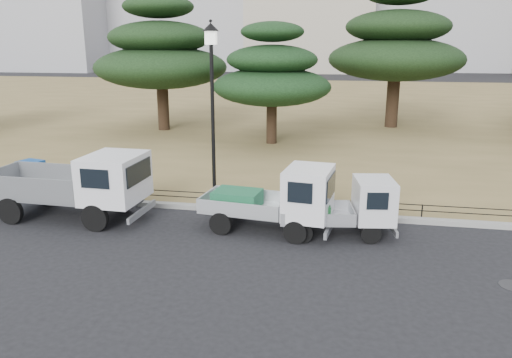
% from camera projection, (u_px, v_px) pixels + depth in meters
% --- Properties ---
extents(ground, '(220.00, 220.00, 0.00)m').
position_uv_depth(ground, '(242.00, 244.00, 13.53)').
color(ground, black).
extents(lawn, '(120.00, 56.00, 0.15)m').
position_uv_depth(lawn, '(318.00, 105.00, 42.50)').
color(lawn, olive).
rests_on(lawn, ground).
extents(curb, '(120.00, 0.25, 0.16)m').
position_uv_depth(curb, '(259.00, 211.00, 15.97)').
color(curb, gray).
rests_on(curb, ground).
extents(truck_large, '(4.82, 2.06, 2.08)m').
position_uv_depth(truck_large, '(77.00, 183.00, 15.22)').
color(truck_large, black).
rests_on(truck_large, ground).
extents(truck_kei_front, '(3.85, 2.00, 1.95)m').
position_uv_depth(truck_kei_front, '(277.00, 199.00, 14.22)').
color(truck_kei_front, black).
rests_on(truck_kei_front, ground).
extents(truck_kei_rear, '(3.30, 1.79, 1.64)m').
position_uv_depth(truck_kei_rear, '(346.00, 208.00, 13.97)').
color(truck_kei_rear, black).
rests_on(truck_kei_rear, ground).
extents(street_lamp, '(0.51, 0.51, 5.71)m').
position_uv_depth(street_lamp, '(212.00, 85.00, 15.49)').
color(street_lamp, black).
rests_on(street_lamp, lawn).
extents(pipe_fence, '(38.00, 0.04, 0.40)m').
position_uv_depth(pipe_fence, '(260.00, 199.00, 16.02)').
color(pipe_fence, black).
rests_on(pipe_fence, lawn).
extents(tarp_pile, '(1.91, 1.58, 1.11)m').
position_uv_depth(tarp_pile, '(27.00, 178.00, 17.93)').
color(tarp_pile, '#134997').
rests_on(tarp_pile, lawn).
extents(pine_west_near, '(7.76, 7.76, 7.76)m').
position_uv_depth(pine_west_near, '(161.00, 54.00, 29.20)').
color(pine_west_near, black).
rests_on(pine_west_near, lawn).
extents(pine_center_left, '(6.06, 6.06, 6.16)m').
position_uv_depth(pine_center_left, '(272.00, 74.00, 25.37)').
color(pine_center_left, black).
rests_on(pine_center_left, lawn).
extents(pine_center_right, '(8.12, 8.12, 8.62)m').
position_uv_depth(pine_center_right, '(397.00, 45.00, 30.05)').
color(pine_center_right, black).
rests_on(pine_center_right, lawn).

